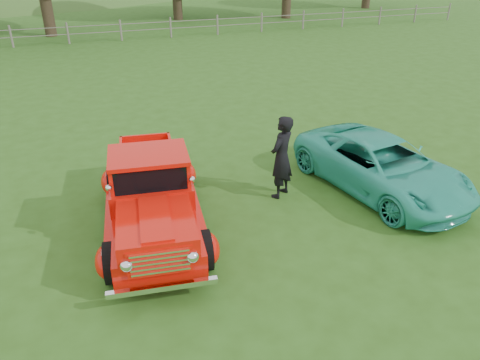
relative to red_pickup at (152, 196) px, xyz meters
name	(u,v)px	position (x,y,z in m)	size (l,w,h in m)	color
ground	(248,237)	(1.74, -0.94, -0.80)	(140.00, 140.00, 0.00)	#294E15
distant_hills	(60,25)	(-2.34, 58.52, -5.34)	(116.00, 60.00, 18.00)	#355E22
fence_line	(121,30)	(1.74, 21.06, -0.19)	(48.00, 0.12, 1.20)	#6B655A
red_pickup	(152,196)	(0.00, 0.00, 0.00)	(2.63, 5.14, 1.78)	black
teal_sedan	(382,165)	(5.47, -0.05, -0.15)	(2.14, 4.64, 1.29)	teal
man	(282,157)	(3.08, 0.48, 0.20)	(0.72, 0.47, 1.98)	black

